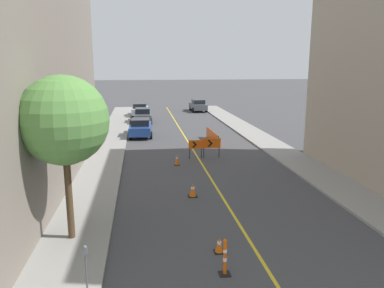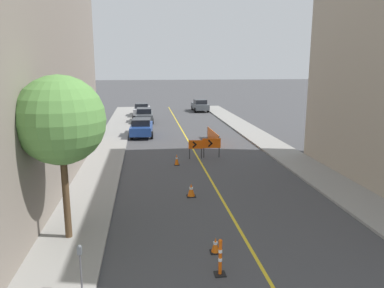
{
  "view_description": "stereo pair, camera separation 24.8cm",
  "coord_description": "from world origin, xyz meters",
  "views": [
    {
      "loc": [
        -3.75,
        -2.02,
        6.25
      ],
      "look_at": [
        -0.43,
        22.25,
        1.0
      ],
      "focal_mm": 35.0,
      "sensor_mm": 36.0,
      "label": 1
    },
    {
      "loc": [
        -3.5,
        -2.05,
        6.25
      ],
      "look_at": [
        -0.43,
        22.25,
        1.0
      ],
      "focal_mm": 35.0,
      "sensor_mm": 36.0,
      "label": 2
    }
  ],
  "objects": [
    {
      "name": "lane_stripe",
      "position": [
        0.0,
        26.51,
        0.0
      ],
      "size": [
        0.12,
        53.01,
        0.01
      ],
      "color": "gold",
      "rests_on": "ground_plane"
    },
    {
      "name": "sidewalk_left",
      "position": [
        -6.23,
        26.51,
        0.06
      ],
      "size": [
        2.46,
        53.01,
        0.12
      ],
      "color": "gray",
      "rests_on": "ground_plane"
    },
    {
      "name": "sidewalk_right",
      "position": [
        6.23,
        26.51,
        0.06
      ],
      "size": [
        2.46,
        53.01,
        0.12
      ],
      "color": "gray",
      "rests_on": "ground_plane"
    },
    {
      "name": "traffic_cone_second",
      "position": [
        -1.26,
        9.38,
        0.26
      ],
      "size": [
        0.35,
        0.35,
        0.54
      ],
      "color": "black",
      "rests_on": "ground_plane"
    },
    {
      "name": "traffic_cone_third",
      "position": [
        -1.4,
        14.92,
        0.32
      ],
      "size": [
        0.44,
        0.44,
        0.65
      ],
      "color": "black",
      "rests_on": "ground_plane"
    },
    {
      "name": "traffic_cone_fourth",
      "position": [
        -1.59,
        20.72,
        0.35
      ],
      "size": [
        0.33,
        0.33,
        0.7
      ],
      "color": "black",
      "rests_on": "ground_plane"
    },
    {
      "name": "delineator_post_front",
      "position": [
        -1.38,
        8.01,
        0.5
      ],
      "size": [
        0.34,
        0.34,
        1.16
      ],
      "color": "black",
      "rests_on": "ground_plane"
    },
    {
      "name": "arrow_barricade_primary",
      "position": [
        -0.2,
        22.16,
        0.91
      ],
      "size": [
        0.94,
        0.12,
        1.27
      ],
      "rotation": [
        0.0,
        0.0,
        -0.06
      ],
      "color": "#EF560C",
      "rests_on": "ground_plane"
    },
    {
      "name": "arrow_barricade_secondary",
      "position": [
        0.92,
        22.36,
        0.94
      ],
      "size": [
        1.24,
        0.12,
        1.32
      ],
      "rotation": [
        0.0,
        0.0,
        -0.05
      ],
      "color": "#EF560C",
      "rests_on": "ground_plane"
    },
    {
      "name": "safety_mesh_fence",
      "position": [
        1.93,
        27.32,
        0.47
      ],
      "size": [
        0.19,
        4.35,
        0.94
      ],
      "rotation": [
        0.0,
        0.0,
        1.6
      ],
      "color": "#EF560C",
      "rests_on": "ground_plane"
    },
    {
      "name": "parked_car_curb_near",
      "position": [
        -3.83,
        30.65,
        0.8
      ],
      "size": [
        2.03,
        4.39,
        1.59
      ],
      "rotation": [
        0.0,
        0.0,
        -0.05
      ],
      "color": "navy",
      "rests_on": "ground_plane"
    },
    {
      "name": "parked_car_curb_mid",
      "position": [
        -3.6,
        38.67,
        0.8
      ],
      "size": [
        1.93,
        4.31,
        1.59
      ],
      "rotation": [
        0.0,
        0.0,
        -0.01
      ],
      "color": "#474C51",
      "rests_on": "ground_plane"
    },
    {
      "name": "parked_car_curb_far",
      "position": [
        -3.86,
        43.82,
        0.8
      ],
      "size": [
        2.03,
        4.39,
        1.59
      ],
      "rotation": [
        0.0,
        0.0,
        -0.05
      ],
      "color": "#B7B7BC",
      "rests_on": "ground_plane"
    },
    {
      "name": "parked_car_opposite_side",
      "position": [
        3.88,
        47.67,
        0.8
      ],
      "size": [
        1.95,
        4.36,
        1.59
      ],
      "rotation": [
        0.0,
        0.0,
        0.04
      ],
      "color": "#474C51",
      "rests_on": "ground_plane"
    },
    {
      "name": "parking_meter_near_curb",
      "position": [
        -5.35,
        7.49,
        1.1
      ],
      "size": [
        0.12,
        0.11,
        1.39
      ],
      "color": "#4C4C51",
      "rests_on": "sidewalk_left"
    },
    {
      "name": "street_tree_left_near",
      "position": [
        -6.36,
        10.97,
        4.37
      ],
      "size": [
        3.07,
        3.07,
        5.8
      ],
      "color": "#4C3823",
      "rests_on": "sidewalk_left"
    }
  ]
}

